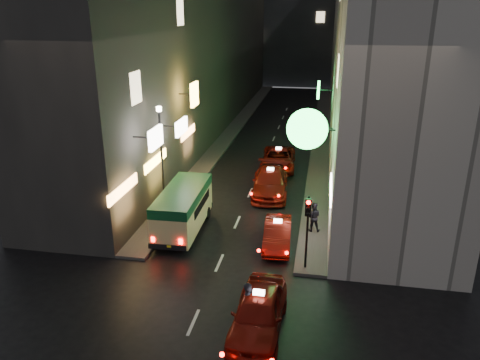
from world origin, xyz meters
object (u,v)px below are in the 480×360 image
Objects in this scene: lamp_post at (162,155)px; taxi_near at (259,310)px; traffic_light at (308,218)px; minibus at (183,205)px; pedestrian_crossing at (249,302)px.

taxi_near is at bearing -53.33° from lamp_post.
traffic_light is at bearing 71.49° from taxi_near.
lamp_post is (-8.20, 4.53, 1.04)m from traffic_light.
minibus is 1.59× the size of traffic_light.
traffic_light reaches higher than minibus.
pedestrian_crossing is (-0.39, 0.24, 0.12)m from taxi_near.
taxi_near is 5.04m from traffic_light.
lamp_post reaches higher than minibus.
pedestrian_crossing is at bearing -54.23° from lamp_post.
pedestrian_crossing is 4.92m from traffic_light.
pedestrian_crossing is at bearing 148.20° from taxi_near.
traffic_light is 0.56× the size of lamp_post.
minibus reaches higher than taxi_near.
minibus is at bearing 124.47° from taxi_near.
lamp_post is at bearing 151.09° from traffic_light.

